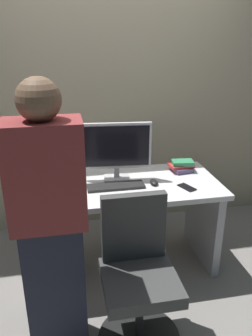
% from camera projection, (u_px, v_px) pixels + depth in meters
% --- Properties ---
extents(ground_plane, '(9.00, 9.00, 0.00)m').
position_uv_depth(ground_plane, '(125.00, 263.00, 2.88)').
color(ground_plane, gray).
extents(wall_back, '(6.40, 0.10, 3.00)m').
position_uv_depth(wall_back, '(108.00, 71.00, 3.07)').
color(wall_back, tan).
rests_on(wall_back, ground).
extents(desk, '(1.46, 0.70, 0.74)m').
position_uv_depth(desk, '(125.00, 210.00, 2.69)').
color(desk, white).
rests_on(desk, ground).
extents(office_chair, '(0.52, 0.52, 0.94)m').
position_uv_depth(office_chair, '(138.00, 280.00, 2.06)').
color(office_chair, black).
rests_on(office_chair, ground).
extents(person_at_desk, '(0.40, 0.24, 1.64)m').
position_uv_depth(person_at_desk, '(50.00, 226.00, 1.85)').
color(person_at_desk, '#262838').
rests_on(person_at_desk, ground).
extents(monitor, '(0.54, 0.16, 0.46)m').
position_uv_depth(monitor, '(116.00, 148.00, 2.59)').
color(monitor, silver).
rests_on(monitor, desk).
extents(keyboard, '(0.43, 0.13, 0.02)m').
position_uv_depth(keyboard, '(116.00, 186.00, 2.54)').
color(keyboard, '#262626').
rests_on(keyboard, desk).
extents(mouse, '(0.06, 0.10, 0.03)m').
position_uv_depth(mouse, '(154.00, 182.00, 2.59)').
color(mouse, black).
rests_on(mouse, desk).
extents(cup_near_keyboard, '(0.07, 0.07, 0.09)m').
position_uv_depth(cup_near_keyboard, '(75.00, 194.00, 2.34)').
color(cup_near_keyboard, '#D84C3F').
rests_on(cup_near_keyboard, desk).
extents(book_stack, '(0.21, 0.17, 0.09)m').
position_uv_depth(book_stack, '(182.00, 166.00, 2.83)').
color(book_stack, '#594C72').
rests_on(book_stack, desk).
extents(cell_phone, '(0.12, 0.16, 0.01)m').
position_uv_depth(cell_phone, '(187.00, 187.00, 2.53)').
color(cell_phone, black).
rests_on(cell_phone, desk).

